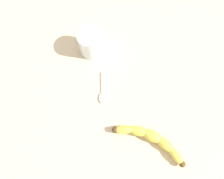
% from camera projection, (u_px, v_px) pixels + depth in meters
% --- Properties ---
extents(wooden_tabletop, '(1.20, 1.20, 0.03)m').
position_uv_depth(wooden_tabletop, '(101.00, 96.00, 0.67)').
color(wooden_tabletop, '#CDB590').
rests_on(wooden_tabletop, ground).
extents(banana, '(0.20, 0.13, 0.03)m').
position_uv_depth(banana, '(151.00, 139.00, 0.59)').
color(banana, gold).
rests_on(banana, wooden_tabletop).
extents(smoothie_glass, '(0.08, 0.08, 0.09)m').
position_uv_depth(smoothie_glass, '(91.00, 43.00, 0.68)').
color(smoothie_glass, silver).
rests_on(smoothie_glass, wooden_tabletop).
extents(teaspoon, '(0.03, 0.11, 0.01)m').
position_uv_depth(teaspoon, '(102.00, 96.00, 0.65)').
color(teaspoon, silver).
rests_on(teaspoon, wooden_tabletop).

